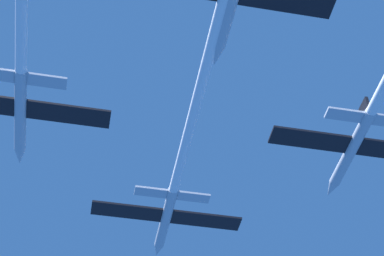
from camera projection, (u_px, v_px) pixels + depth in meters
The scene contains 3 objects.
jet_lead at pixel (182, 156), 64.86m from camera, with size 15.76×40.29×2.61m.
jet_left_wing at pixel (21, 34), 54.00m from camera, with size 15.76×37.39×2.61m.
jet_right_wing at pixel (382, 90), 57.86m from camera, with size 15.76×34.27×2.61m.
Camera 1 is at (-7.95, -57.71, -43.66)m, focal length 63.84 mm.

